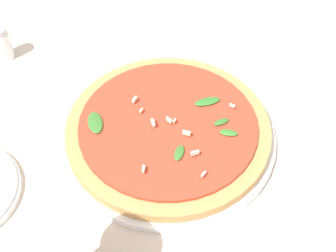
{
  "coord_description": "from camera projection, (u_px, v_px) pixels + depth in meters",
  "views": [
    {
      "loc": [
        0.44,
        -0.16,
        0.6
      ],
      "look_at": [
        -0.02,
        -0.02,
        0.03
      ],
      "focal_mm": 50.0,
      "sensor_mm": 36.0,
      "label": 1
    }
  ],
  "objects": [
    {
      "name": "ground_plane",
      "position": [
        184.0,
        145.0,
        0.76
      ],
      "size": [
        6.0,
        6.0,
        0.0
      ],
      "primitive_type": "plane",
      "color": "beige"
    },
    {
      "name": "pizza_arugula_main",
      "position": [
        168.0,
        131.0,
        0.76
      ],
      "size": [
        0.35,
        0.35,
        0.05
      ],
      "color": "white",
      "rests_on": "ground_plane"
    },
    {
      "name": "wine_glass",
      "position": [
        64.0,
        249.0,
        0.54
      ],
      "size": [
        0.09,
        0.09,
        0.14
      ],
      "color": "white",
      "rests_on": "ground_plane"
    },
    {
      "name": "shaker_pepper",
      "position": [
        3.0,
        43.0,
        0.88
      ],
      "size": [
        0.03,
        0.03,
        0.07
      ],
      "color": "silver",
      "rests_on": "ground_plane"
    }
  ]
}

